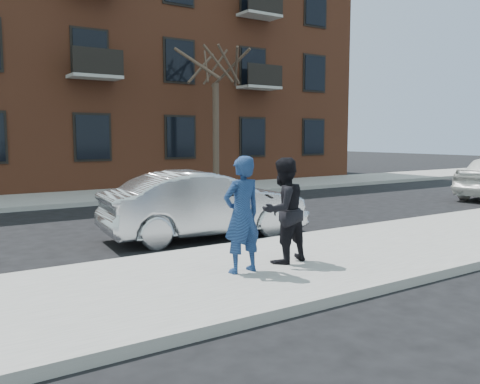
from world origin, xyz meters
TOP-DOWN VIEW (x-y plane):
  - ground at (0.00, 0.00)m, footprint 100.00×100.00m
  - near_sidewalk at (0.00, -0.25)m, footprint 50.00×3.50m
  - near_curb at (0.00, 1.55)m, footprint 50.00×0.10m
  - far_sidewalk at (0.00, 11.25)m, footprint 50.00×3.50m
  - far_curb at (0.00, 9.45)m, footprint 50.00×0.10m
  - apartment_building at (2.00, 18.00)m, footprint 24.30×10.30m
  - street_tree at (4.50, 11.00)m, footprint 3.60×3.60m
  - silver_sedan at (-0.62, 2.94)m, footprint 4.63×2.01m
  - man_hoodie at (-1.84, -0.34)m, footprint 0.67×0.51m
  - man_peacoat at (-0.93, -0.20)m, footprint 0.92×0.76m

SIDE VIEW (x-z plane):
  - ground at x=0.00m, z-range 0.00..0.00m
  - near_sidewalk at x=0.00m, z-range 0.00..0.15m
  - near_curb at x=0.00m, z-range 0.00..0.15m
  - far_sidewalk at x=0.00m, z-range 0.00..0.15m
  - far_curb at x=0.00m, z-range 0.00..0.15m
  - silver_sedan at x=-0.62m, z-range 0.00..1.48m
  - man_peacoat at x=-0.93m, z-range 0.15..1.89m
  - man_hoodie at x=-1.84m, z-range 0.15..1.94m
  - street_tree at x=4.50m, z-range 2.12..8.92m
  - apartment_building at x=2.00m, z-range 0.01..12.31m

